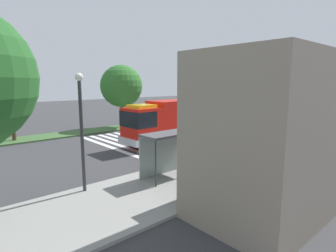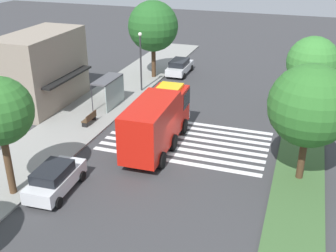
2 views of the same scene
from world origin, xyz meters
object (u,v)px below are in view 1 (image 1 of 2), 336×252
transit_bus (250,104)px  parked_car_mid (252,129)px  street_lamp (81,122)px  sidewalk_tree_west (283,83)px  bench_near_shelter (214,154)px  median_tree_west (10,93)px  fire_truck (168,120)px  median_tree_far_west (121,86)px  bus_stop_shelter (168,144)px  sidewalk_tree_far_west (318,83)px

transit_bus → parked_car_mid: bearing=-145.3°
street_lamp → sidewalk_tree_west: bearing=178.8°
transit_bus → street_lamp: (30.40, 10.04, 1.42)m
sidewalk_tree_west → transit_bus: bearing=-138.6°
bench_near_shelter → median_tree_west: bearing=-62.5°
parked_car_mid → median_tree_west: size_ratio=0.70×
fire_truck → bench_near_shelter: size_ratio=5.48×
parked_car_mid → transit_bus: 15.33m
bench_near_shelter → median_tree_west: size_ratio=0.25×
bench_near_shelter → median_tree_far_west: (-2.97, -16.02, 4.25)m
transit_bus → median_tree_west: median_tree_west is taller
street_lamp → median_tree_west: bearing=-90.8°
bus_stop_shelter → sidewalk_tree_far_west: sidewalk_tree_far_west is taller
median_tree_far_west → median_tree_west: bearing=0.0°
median_tree_west → fire_truck: bearing=135.3°
sidewalk_tree_far_west → median_tree_west: 30.73m
median_tree_west → sidewalk_tree_west: bearing=139.8°
parked_car_mid → sidewalk_tree_west: sidewalk_tree_west is taller
fire_truck → street_lamp: street_lamp is taller
bench_near_shelter → bus_stop_shelter: bearing=0.1°
bench_near_shelter → median_tree_far_west: median_tree_far_west is taller
parked_car_mid → median_tree_west: bearing=-40.7°
transit_bus → median_tree_far_west: bearing=167.0°
sidewalk_tree_far_west → bench_near_shelter: bearing=1.6°
sidewalk_tree_west → fire_truck: bearing=-34.2°
street_lamp → median_tree_far_west: size_ratio=0.78×
sidewalk_tree_west → median_tree_west: (18.36, -15.53, -0.84)m
fire_truck → parked_car_mid: 8.39m
bench_near_shelter → median_tree_west: 18.45m
street_lamp → sidewalk_tree_west: size_ratio=0.80×
sidewalk_tree_far_west → median_tree_far_west: bearing=-45.6°
bus_stop_shelter → bench_near_shelter: 4.20m
sidewalk_tree_west → median_tree_west: size_ratio=1.10×
parked_car_mid → median_tree_west: (17.32, -13.32, 3.45)m
bus_stop_shelter → transit_bus: bearing=-157.0°
sidewalk_tree_far_west → median_tree_west: (26.51, -15.53, -0.87)m
sidewalk_tree_west → median_tree_west: bearing=-40.2°
sidewalk_tree_west → median_tree_far_west: median_tree_far_west is taller
bus_stop_shelter → street_lamp: street_lamp is taller
bus_stop_shelter → bench_near_shelter: bus_stop_shelter is taller
parked_car_mid → median_tree_west: median_tree_west is taller
fire_truck → parked_car_mid: bearing=152.7°
transit_bus → median_tree_far_west: 19.74m
median_tree_west → sidewalk_tree_far_west: bearing=149.6°
fire_truck → median_tree_far_west: 10.23m
sidewalk_tree_west → bench_near_shelter: bearing=2.8°
fire_truck → sidewalk_tree_far_west: bearing=159.2°
sidewalk_tree_west → sidewalk_tree_far_west: bearing=180.0°
bench_near_shelter → sidewalk_tree_west: bearing=-177.2°
street_lamp → bench_near_shelter: bearing=174.0°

